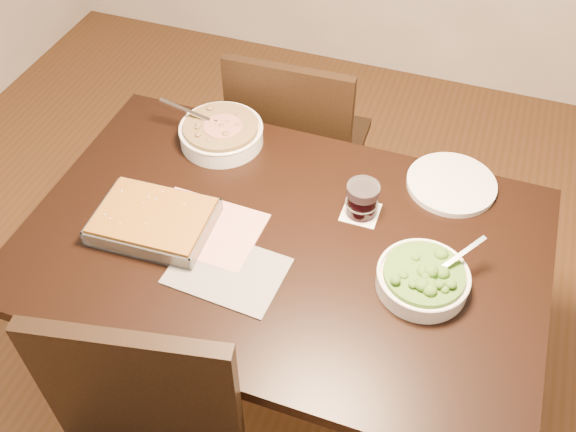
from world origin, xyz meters
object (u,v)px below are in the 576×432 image
(stew_bowl, at_px, (221,133))
(baking_dish, at_px, (154,221))
(dinner_plate, at_px, (451,184))
(chair_far, at_px, (297,145))
(wine_tumbler, at_px, (362,199))
(table, at_px, (283,262))
(broccoli_bowl, at_px, (423,278))

(stew_bowl, relative_size, baking_dish, 0.90)
(dinner_plate, relative_size, chair_far, 0.28)
(stew_bowl, distance_m, wine_tumbler, 0.51)
(table, bearing_deg, wine_tumbler, 44.28)
(stew_bowl, height_order, dinner_plate, stew_bowl)
(table, distance_m, baking_dish, 0.37)
(table, bearing_deg, broccoli_bowl, -4.20)
(stew_bowl, relative_size, broccoli_bowl, 1.23)
(baking_dish, xyz_separation_m, wine_tumbler, (0.52, 0.24, 0.03))
(wine_tumbler, xyz_separation_m, dinner_plate, (0.22, 0.19, -0.05))
(stew_bowl, relative_size, dinner_plate, 1.12)
(table, distance_m, chair_far, 0.68)
(wine_tumbler, bearing_deg, broccoli_bowl, -42.96)
(broccoli_bowl, relative_size, dinner_plate, 0.91)
(stew_bowl, height_order, baking_dish, stew_bowl)
(baking_dish, bearing_deg, dinner_plate, 27.85)
(baking_dish, distance_m, dinner_plate, 0.86)
(table, relative_size, stew_bowl, 4.81)
(baking_dish, relative_size, dinner_plate, 1.25)
(table, bearing_deg, dinner_plate, 42.39)
(table, bearing_deg, stew_bowl, 134.58)
(stew_bowl, height_order, wine_tumbler, wine_tumbler)
(baking_dish, bearing_deg, table, 9.68)
(stew_bowl, bearing_deg, table, -45.42)
(wine_tumbler, bearing_deg, baking_dish, -154.76)
(broccoli_bowl, bearing_deg, wine_tumbler, 137.04)
(table, relative_size, baking_dish, 4.33)
(table, relative_size, dinner_plate, 5.39)
(chair_far, bearing_deg, wine_tumbler, 124.48)
(baking_dish, bearing_deg, broccoli_bowl, 1.04)
(table, relative_size, wine_tumbler, 13.91)
(table, xyz_separation_m, dinner_plate, (0.39, 0.36, 0.10))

